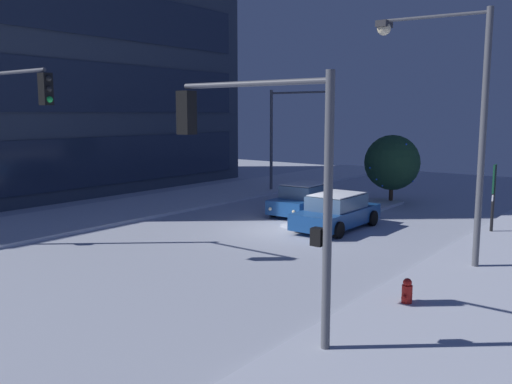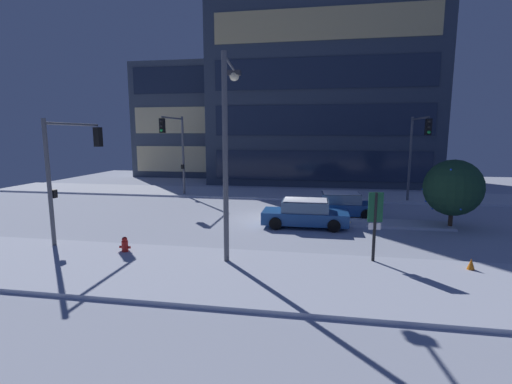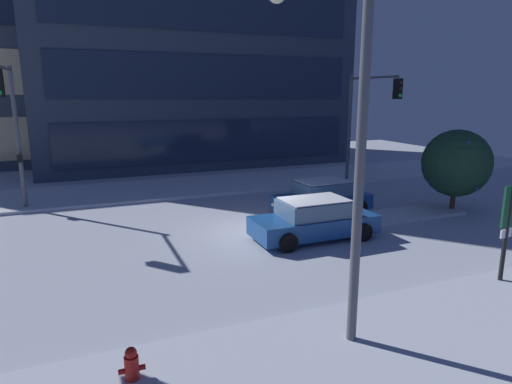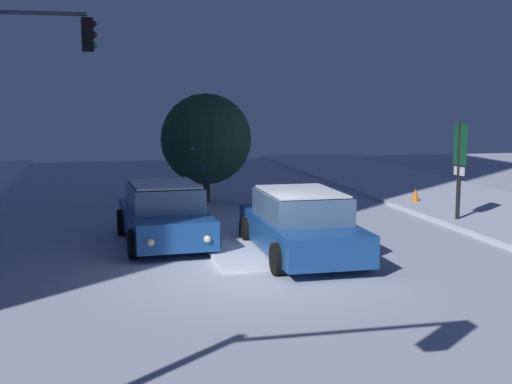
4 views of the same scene
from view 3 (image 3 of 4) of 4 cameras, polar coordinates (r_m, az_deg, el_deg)
ground at (r=16.92m, az=0.24°, el=-5.25°), size 52.00×52.00×0.00m
curb_strip_near at (r=9.98m, az=21.83°, el=-19.38°), size 52.00×5.20×0.14m
curb_strip_far at (r=25.16m, az=-7.67°, el=0.80°), size 52.00×5.20×0.14m
median_strip at (r=19.04m, az=14.48°, el=-3.39°), size 9.00×1.80×0.14m
car_near at (r=16.17m, az=7.54°, el=-3.59°), size 4.68×2.09×1.49m
car_far at (r=19.55m, az=8.56°, el=-0.76°), size 4.38×2.21×1.49m
traffic_light_corner_far_right at (r=25.29m, az=14.30°, el=10.35°), size 0.32×4.43×6.22m
traffic_light_corner_far_left at (r=20.63m, az=-29.23°, el=8.69°), size 0.32×4.22×6.37m
street_lamp_arched at (r=9.35m, az=9.82°, el=12.11°), size 0.73×3.44×7.89m
fire_hydrant at (r=8.86m, az=-15.81°, el=-21.03°), size 0.48×0.26×0.77m
parking_info_sign at (r=13.71m, az=29.82°, el=-3.49°), size 0.55×0.12×2.82m
decorated_tree_median at (r=21.32m, az=24.55°, el=3.42°), size 2.96×2.96×3.68m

